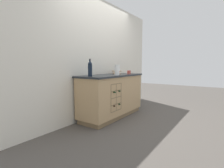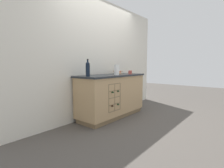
# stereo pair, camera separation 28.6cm
# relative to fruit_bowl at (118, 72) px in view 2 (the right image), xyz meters

# --- Properties ---
(ground_plane) EXTENTS (14.00, 14.00, 0.00)m
(ground_plane) POSITION_rel_fruit_bowl_xyz_m (-0.36, -0.11, -0.96)
(ground_plane) COLOR #4C4742
(back_wall) EXTENTS (4.40, 0.06, 2.55)m
(back_wall) POSITION_rel_fruit_bowl_xyz_m (-0.36, 0.25, 0.32)
(back_wall) COLOR silver
(back_wall) RESTS_ON ground_plane
(kitchen_island) EXTENTS (1.69, 0.64, 0.91)m
(kitchen_island) POSITION_rel_fruit_bowl_xyz_m (-0.36, -0.11, -0.49)
(kitchen_island) COLOR olive
(kitchen_island) RESTS_ON ground_plane
(fruit_bowl) EXTENTS (0.24, 0.24, 0.08)m
(fruit_bowl) POSITION_rel_fruit_bowl_xyz_m (0.00, 0.00, 0.00)
(fruit_bowl) COLOR tan
(fruit_bowl) RESTS_ON kitchen_island
(white_pitcher) EXTENTS (0.16, 0.11, 0.21)m
(white_pitcher) POSITION_rel_fruit_bowl_xyz_m (-0.41, -0.27, 0.06)
(white_pitcher) COLOR white
(white_pitcher) RESTS_ON kitchen_island
(ceramic_mug) EXTENTS (0.12, 0.08, 0.08)m
(ceramic_mug) POSITION_rel_fruit_bowl_xyz_m (0.13, -0.25, -0.01)
(ceramic_mug) COLOR #B7473D
(ceramic_mug) RESTS_ON kitchen_island
(standing_wine_bottle) EXTENTS (0.08, 0.08, 0.31)m
(standing_wine_bottle) POSITION_rel_fruit_bowl_xyz_m (-1.07, -0.13, 0.09)
(standing_wine_bottle) COLOR black
(standing_wine_bottle) RESTS_ON kitchen_island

